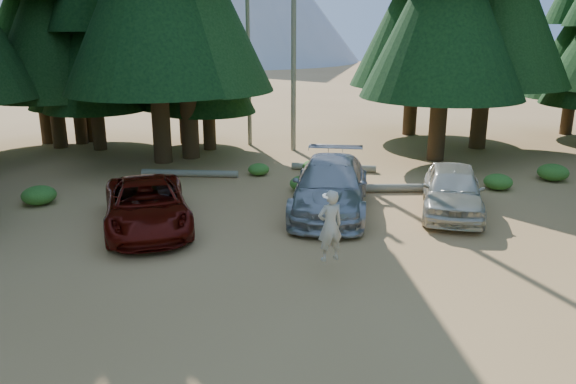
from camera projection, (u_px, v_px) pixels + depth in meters
name	position (u px, v px, depth m)	size (l,w,h in m)	color
ground	(348.00, 279.00, 13.49)	(160.00, 160.00, 0.00)	#A97B47
forest_belt_north	(276.00, 148.00, 27.72)	(36.00, 7.00, 22.00)	black
snag_front	(294.00, 21.00, 25.62)	(0.24, 0.24, 12.00)	#6D6757
snag_back	(248.00, 43.00, 27.07)	(0.20, 0.20, 10.00)	#6D6757
red_pickup	(147.00, 205.00, 16.72)	(2.38, 5.16, 1.43)	#540C07
silver_minivan_center	(331.00, 186.00, 18.23)	(2.35, 5.79, 1.68)	#A1A4A9
silver_minivan_right	(453.00, 189.00, 18.04)	(1.85, 4.60, 1.57)	beige
frisbee_player	(330.00, 225.00, 13.37)	(0.73, 0.57, 1.76)	beige
log_left	(190.00, 173.00, 22.51)	(0.28, 0.28, 3.91)	#6D6757
log_mid	(334.00, 168.00, 23.40)	(0.29, 0.29, 3.52)	#6D6757
log_right	(374.00, 188.00, 20.43)	(0.30, 0.30, 4.73)	#6D6757
shrub_far_left	(39.00, 195.00, 19.04)	(1.14, 1.14, 0.63)	#2C641E
shrub_left	(259.00, 169.00, 22.74)	(0.86, 0.86, 0.47)	#2C641E
shrub_center_left	(328.00, 180.00, 21.17)	(0.88, 0.88, 0.49)	#2C641E
shrub_center_right	(304.00, 183.00, 20.56)	(1.02, 1.02, 0.56)	#2C641E
shrub_right	(314.00, 167.00, 23.03)	(0.98, 0.98, 0.54)	#2C641E
shrub_far_right	(498.00, 182.00, 20.76)	(1.04, 1.04, 0.57)	#2C641E
shrub_edge_east	(553.00, 172.00, 21.94)	(1.17, 1.17, 0.65)	#2C641E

